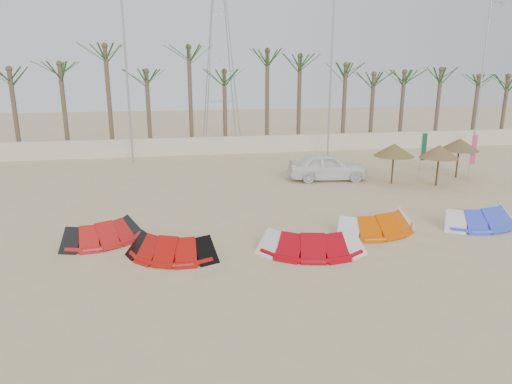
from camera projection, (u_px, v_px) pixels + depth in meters
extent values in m
plane|color=#DFBD86|center=(293.00, 287.00, 13.40)|extent=(120.00, 120.00, 0.00)
cube|color=beige|center=(217.00, 145.00, 34.11)|extent=(60.00, 0.30, 1.30)
cylinder|color=brown|center=(18.00, 112.00, 32.38)|extent=(0.32, 0.32, 6.50)
ellipsoid|color=#194719|center=(11.00, 64.00, 31.53)|extent=(4.00, 4.00, 2.40)
cylinder|color=brown|center=(161.00, 109.00, 34.14)|extent=(0.32, 0.32, 6.50)
ellipsoid|color=#194719|center=(158.00, 64.00, 33.29)|extent=(4.00, 4.00, 2.40)
cylinder|color=brown|center=(290.00, 107.00, 35.91)|extent=(0.32, 0.32, 6.50)
ellipsoid|color=#194719|center=(291.00, 65.00, 35.06)|extent=(4.00, 4.00, 2.40)
cylinder|color=brown|center=(407.00, 106.00, 37.68)|extent=(0.32, 0.32, 6.50)
ellipsoid|color=#194719|center=(411.00, 65.00, 36.83)|extent=(4.00, 4.00, 2.40)
cylinder|color=brown|center=(493.00, 104.00, 39.09)|extent=(0.32, 0.32, 6.50)
ellipsoid|color=#194719|center=(499.00, 65.00, 38.24)|extent=(4.00, 4.00, 2.40)
cylinder|color=#A5A8AD|center=(127.00, 80.00, 29.88)|extent=(0.14, 0.14, 11.00)
cylinder|color=#A5A8AD|center=(331.00, 79.00, 32.35)|extent=(0.14, 0.14, 11.00)
cylinder|color=#A5A8AD|center=(482.00, 78.00, 34.47)|extent=(0.14, 0.14, 11.00)
cylinder|color=#A5A8AD|center=(498.00, 2.00, 33.15)|extent=(1.00, 0.08, 0.08)
cube|color=#A5A8AD|center=(504.00, 3.00, 33.25)|extent=(0.35, 0.14, 0.10)
cylinder|color=red|center=(104.00, 241.00, 16.70)|extent=(2.46, 1.40, 0.20)
cube|color=black|center=(70.00, 238.00, 16.55)|extent=(1.04, 1.25, 0.40)
cube|color=black|center=(138.00, 234.00, 16.97)|extent=(1.04, 1.25, 0.40)
cylinder|color=#AA0D09|center=(171.00, 256.00, 15.37)|extent=(2.68, 1.23, 0.20)
cube|color=black|center=(133.00, 253.00, 15.21)|extent=(0.97, 1.24, 0.40)
cube|color=black|center=(208.00, 248.00, 15.65)|extent=(0.97, 1.24, 0.40)
cylinder|color=#AA050F|center=(311.00, 251.00, 15.79)|extent=(3.30, 0.91, 0.20)
cube|color=silver|center=(268.00, 249.00, 15.58)|extent=(0.82, 1.20, 0.40)
cube|color=silver|center=(351.00, 243.00, 16.11)|extent=(0.82, 1.20, 0.40)
cylinder|color=#D94E00|center=(377.00, 230.00, 17.80)|extent=(3.25, 1.10, 0.20)
cube|color=white|center=(340.00, 228.00, 17.59)|extent=(0.88, 1.22, 0.40)
cube|color=white|center=(412.00, 224.00, 18.12)|extent=(0.88, 1.22, 0.40)
cylinder|color=blue|center=(481.00, 224.00, 18.51)|extent=(3.17, 0.79, 0.20)
cube|color=silver|center=(448.00, 222.00, 18.31)|extent=(0.79, 1.19, 0.40)
cube|color=silver|center=(511.00, 218.00, 18.82)|extent=(0.79, 1.19, 0.40)
cylinder|color=#4C331E|center=(393.00, 165.00, 25.19)|extent=(0.10, 0.10, 2.16)
cone|color=olive|center=(394.00, 150.00, 24.98)|extent=(2.19, 2.19, 0.70)
cylinder|color=#4C331E|center=(438.00, 166.00, 24.76)|extent=(0.10, 0.10, 2.15)
cone|color=olive|center=(439.00, 151.00, 24.54)|extent=(2.07, 2.07, 0.70)
cylinder|color=#4C331E|center=(458.00, 159.00, 26.61)|extent=(0.10, 0.10, 2.22)
cone|color=brown|center=(460.00, 144.00, 26.39)|extent=(2.20, 2.20, 0.70)
cylinder|color=#A5A8AD|center=(471.00, 155.00, 26.49)|extent=(0.04, 0.04, 2.67)
cube|color=#EB336D|center=(475.00, 150.00, 26.44)|extent=(0.41, 0.14, 1.73)
cylinder|color=#A5A8AD|center=(421.00, 152.00, 27.82)|extent=(0.04, 0.04, 2.56)
cube|color=#0F4C2E|center=(425.00, 147.00, 27.78)|extent=(0.41, 0.15, 1.67)
imported|color=white|center=(327.00, 167.00, 26.14)|extent=(4.67, 2.32, 1.53)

